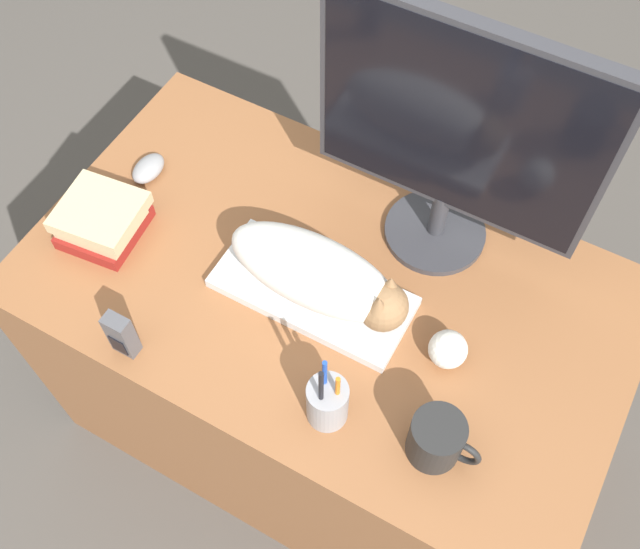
# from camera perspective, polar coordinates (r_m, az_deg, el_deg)

# --- Properties ---
(ground_plane) EXTENTS (12.00, 12.00, 0.00)m
(ground_plane) POSITION_cam_1_polar(r_m,az_deg,el_deg) (2.14, -4.68, -18.87)
(ground_plane) COLOR #4C4742
(desk) EXTENTS (1.26, 0.73, 0.75)m
(desk) POSITION_cam_1_polar(r_m,az_deg,el_deg) (1.88, 0.40, -6.75)
(desk) COLOR brown
(desk) RESTS_ON ground_plane
(keyboard) EXTENTS (0.41, 0.18, 0.02)m
(keyboard) POSITION_cam_1_polar(r_m,az_deg,el_deg) (1.53, -0.55, -1.35)
(keyboard) COLOR silver
(keyboard) RESTS_ON desk
(cat) EXTENTS (0.38, 0.15, 0.14)m
(cat) POSITION_cam_1_polar(r_m,az_deg,el_deg) (1.45, 0.10, -0.06)
(cat) COLOR white
(cat) RESTS_ON keyboard
(monitor) EXTENTS (0.55, 0.22, 0.56)m
(monitor) POSITION_cam_1_polar(r_m,az_deg,el_deg) (1.39, 10.37, 10.49)
(monitor) COLOR #333338
(monitor) RESTS_ON desk
(computer_mouse) EXTENTS (0.06, 0.09, 0.04)m
(computer_mouse) POSITION_cam_1_polar(r_m,az_deg,el_deg) (1.75, -12.95, 7.88)
(computer_mouse) COLOR gray
(computer_mouse) RESTS_ON desk
(coffee_mug) EXTENTS (0.14, 0.10, 0.11)m
(coffee_mug) POSITION_cam_1_polar(r_m,az_deg,el_deg) (1.37, 8.93, -12.30)
(coffee_mug) COLOR black
(coffee_mug) RESTS_ON desk
(pen_cup) EXTENTS (0.08, 0.08, 0.21)m
(pen_cup) POSITION_cam_1_polar(r_m,az_deg,el_deg) (1.37, 0.57, -9.67)
(pen_cup) COLOR #939399
(pen_cup) RESTS_ON desk
(baseball) EXTENTS (0.08, 0.08, 0.08)m
(baseball) POSITION_cam_1_polar(r_m,az_deg,el_deg) (1.46, 9.72, -5.63)
(baseball) COLOR silver
(baseball) RESTS_ON desk
(phone) EXTENTS (0.05, 0.03, 0.11)m
(phone) POSITION_cam_1_polar(r_m,az_deg,el_deg) (1.48, -14.90, -4.48)
(phone) COLOR #4C4C51
(phone) RESTS_ON desk
(book_stack) EXTENTS (0.18, 0.18, 0.09)m
(book_stack) POSITION_cam_1_polar(r_m,az_deg,el_deg) (1.65, -16.29, 4.01)
(book_stack) COLOR maroon
(book_stack) RESTS_ON desk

